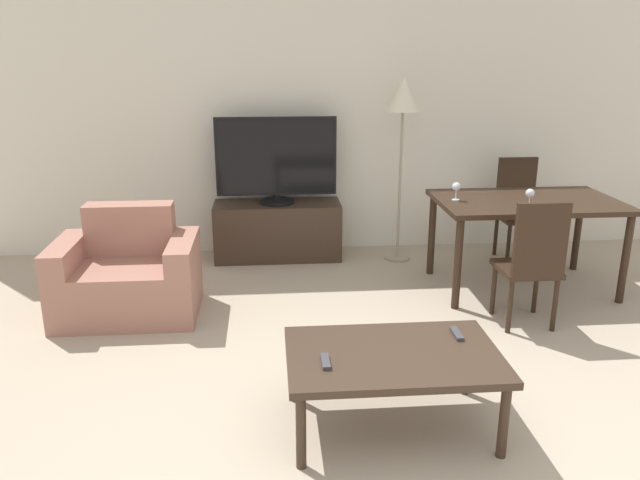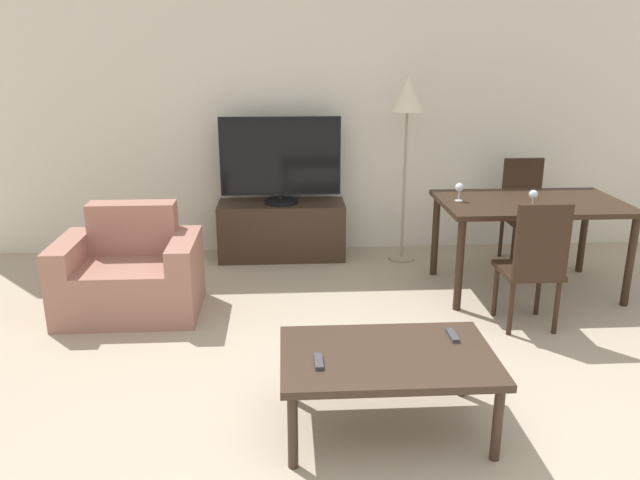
% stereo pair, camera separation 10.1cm
% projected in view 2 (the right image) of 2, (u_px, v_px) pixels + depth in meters
% --- Properties ---
extents(wall_back, '(7.22, 0.06, 2.70)m').
position_uv_depth(wall_back, '(339.00, 110.00, 5.87)').
color(wall_back, silver).
rests_on(wall_back, ground_plane).
extents(armchair, '(1.02, 0.71, 0.79)m').
position_uv_depth(armchair, '(130.00, 275.00, 4.67)').
color(armchair, '#9E6B5B').
rests_on(armchair, ground_plane).
extents(tv_stand, '(1.18, 0.44, 0.53)m').
position_uv_depth(tv_stand, '(282.00, 230.00, 5.89)').
color(tv_stand, '#38281E').
rests_on(tv_stand, ground_plane).
extents(tv, '(1.10, 0.32, 0.79)m').
position_uv_depth(tv, '(280.00, 160.00, 5.69)').
color(tv, black).
rests_on(tv, tv_stand).
extents(coffee_table, '(1.09, 0.70, 0.44)m').
position_uv_depth(coffee_table, '(387.00, 361.00, 3.19)').
color(coffee_table, '#38281E').
rests_on(coffee_table, ground_plane).
extents(dining_table, '(1.44, 0.89, 0.75)m').
position_uv_depth(dining_table, '(530.00, 211.00, 4.98)').
color(dining_table, black).
rests_on(dining_table, ground_plane).
extents(dining_chair_near, '(0.40, 0.40, 0.94)m').
position_uv_depth(dining_chair_near, '(534.00, 262.00, 4.29)').
color(dining_chair_near, black).
rests_on(dining_chair_near, ground_plane).
extents(dining_chair_far, '(0.40, 0.40, 0.94)m').
position_uv_depth(dining_chair_far, '(524.00, 206.00, 5.77)').
color(dining_chair_far, black).
rests_on(dining_chair_far, ground_plane).
extents(floor_lamp, '(0.30, 0.30, 1.68)m').
position_uv_depth(floor_lamp, '(407.00, 105.00, 5.47)').
color(floor_lamp, gray).
rests_on(floor_lamp, ground_plane).
extents(remote_primary, '(0.04, 0.15, 0.02)m').
position_uv_depth(remote_primary, '(319.00, 362.00, 3.07)').
color(remote_primary, '#38383D').
rests_on(remote_primary, coffee_table).
extents(remote_secondary, '(0.04, 0.15, 0.02)m').
position_uv_depth(remote_secondary, '(453.00, 335.00, 3.35)').
color(remote_secondary, '#38383D').
rests_on(remote_secondary, coffee_table).
extents(wine_glass_left, '(0.07, 0.07, 0.15)m').
position_uv_depth(wine_glass_left, '(533.00, 196.00, 4.68)').
color(wine_glass_left, silver).
rests_on(wine_glass_left, dining_table).
extents(wine_glass_center, '(0.07, 0.07, 0.15)m').
position_uv_depth(wine_glass_center, '(459.00, 189.00, 4.91)').
color(wine_glass_center, silver).
rests_on(wine_glass_center, dining_table).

